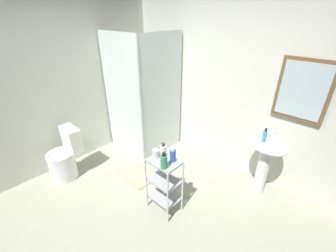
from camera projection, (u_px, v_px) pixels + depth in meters
ground_plane at (138, 227)px, 2.55m from camera, size 4.20×4.20×0.02m
wall_back at (231, 88)px, 3.15m from camera, size 4.20×0.14×2.50m
wall_left at (49, 90)px, 3.08m from camera, size 0.10×4.20×2.50m
shower_stall at (145, 124)px, 3.86m from camera, size 0.92×0.92×2.00m
pedestal_sink at (266, 157)px, 2.78m from camera, size 0.46×0.37×0.81m
sink_faucet at (274, 135)px, 2.73m from camera, size 0.03×0.03×0.10m
toilet at (65, 158)px, 3.20m from camera, size 0.37×0.49×0.76m
storage_cart at (164, 181)px, 2.59m from camera, size 0.38×0.28×0.74m
hand_soap_bottle at (265, 136)px, 2.65m from camera, size 0.05×0.05×0.18m
shampoo_bottle_blue at (173, 155)px, 2.41m from camera, size 0.07×0.07×0.17m
lotion_bottle_white at (163, 150)px, 2.51m from camera, size 0.08×0.08×0.16m
body_wash_bottle_green at (164, 161)px, 2.30m from camera, size 0.08×0.08×0.19m
rinse_cup at (156, 154)px, 2.49m from camera, size 0.08×0.08×0.10m
bath_mat at (137, 173)px, 3.37m from camera, size 0.60×0.40×0.02m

